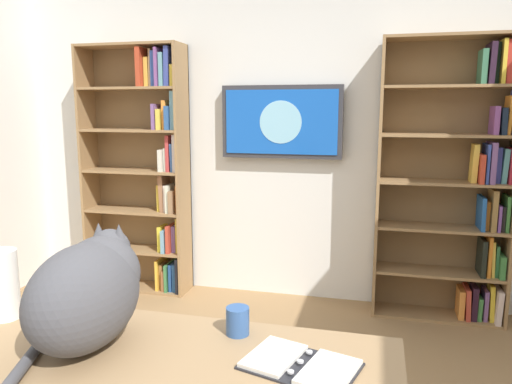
# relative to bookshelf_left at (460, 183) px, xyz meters

# --- Properties ---
(wall_back) EXTENTS (4.52, 0.06, 2.70)m
(wall_back) POSITION_rel_bookshelf_left_xyz_m (1.32, -0.17, 0.34)
(wall_back) COLOR silver
(wall_back) RESTS_ON ground
(bookshelf_left) EXTENTS (0.92, 0.28, 2.02)m
(bookshelf_left) POSITION_rel_bookshelf_left_xyz_m (0.00, 0.00, 0.00)
(bookshelf_left) COLOR #937047
(bookshelf_left) RESTS_ON ground
(bookshelf_right) EXTENTS (0.88, 0.28, 2.03)m
(bookshelf_right) POSITION_rel_bookshelf_left_xyz_m (2.42, 0.00, 0.03)
(bookshelf_right) COLOR #937047
(bookshelf_right) RESTS_ON ground
(wall_mounted_tv) EXTENTS (0.95, 0.07, 0.56)m
(wall_mounted_tv) POSITION_rel_bookshelf_left_xyz_m (1.31, -0.08, 0.42)
(wall_mounted_tv) COLOR #333338
(cat) EXTENTS (0.31, 0.59, 0.37)m
(cat) POSITION_rel_bookshelf_left_xyz_m (1.47, 2.33, -0.06)
(cat) COLOR #4C4C51
(cat) RESTS_ON desk
(open_binder) EXTENTS (0.38, 0.30, 0.02)m
(open_binder) POSITION_rel_bookshelf_left_xyz_m (0.78, 2.32, -0.24)
(open_binder) COLOR #26262B
(open_binder) RESTS_ON desk
(paper_towel_roll) EXTENTS (0.11, 0.11, 0.26)m
(paper_towel_roll) POSITION_rel_bookshelf_left_xyz_m (1.89, 2.24, -0.12)
(paper_towel_roll) COLOR white
(paper_towel_roll) RESTS_ON desk
(coffee_mug) EXTENTS (0.08, 0.08, 0.10)m
(coffee_mug) POSITION_rel_bookshelf_left_xyz_m (1.02, 2.16, -0.20)
(coffee_mug) COLOR #335999
(coffee_mug) RESTS_ON desk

